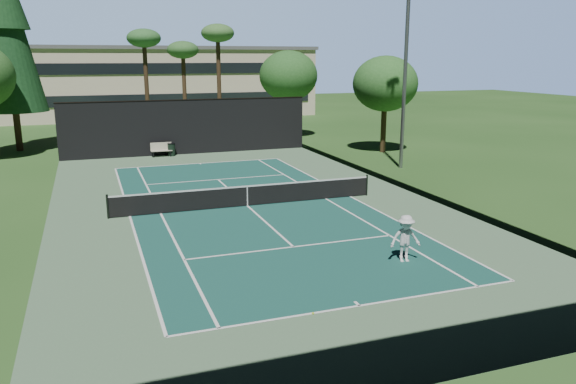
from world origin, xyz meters
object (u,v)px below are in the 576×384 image
(tennis_net, at_px, (247,195))
(tennis_ball_b, at_px, (206,191))
(trash_bin, at_px, (171,150))
(tennis_ball_c, at_px, (271,189))
(player, at_px, (405,239))
(tennis_ball_d, at_px, (121,206))
(tennis_ball_a, at_px, (313,313))
(park_bench, at_px, (161,149))

(tennis_net, relative_size, tennis_ball_b, 191.99)
(trash_bin, bearing_deg, tennis_ball_c, -74.80)
(player, distance_m, tennis_ball_d, 14.28)
(tennis_ball_a, bearing_deg, player, 31.37)
(tennis_ball_a, height_order, trash_bin, trash_bin)
(park_bench, bearing_deg, tennis_net, -82.39)
(trash_bin, bearing_deg, tennis_ball_d, -108.01)
(tennis_ball_c, bearing_deg, tennis_net, -126.32)
(tennis_ball_b, height_order, park_bench, park_bench)
(player, relative_size, tennis_ball_a, 23.42)
(player, bearing_deg, tennis_ball_b, 118.77)
(tennis_net, height_order, tennis_ball_d, tennis_net)
(park_bench, relative_size, trash_bin, 1.59)
(tennis_ball_b, bearing_deg, park_bench, 94.04)
(tennis_ball_a, height_order, tennis_ball_d, tennis_ball_d)
(trash_bin, bearing_deg, tennis_net, -85.05)
(tennis_ball_b, relative_size, trash_bin, 0.07)
(park_bench, bearing_deg, player, -78.03)
(player, xyz_separation_m, tennis_ball_c, (-1.04, 11.98, -0.80))
(tennis_net, bearing_deg, tennis_ball_a, -96.95)
(player, bearing_deg, tennis_ball_c, 104.87)
(player, distance_m, tennis_ball_c, 12.05)
(tennis_ball_a, distance_m, trash_bin, 27.50)
(tennis_ball_a, bearing_deg, tennis_ball_c, 76.47)
(tennis_net, height_order, tennis_ball_b, tennis_net)
(tennis_ball_b, height_order, trash_bin, trash_bin)
(tennis_ball_b, distance_m, tennis_ball_c, 3.46)
(tennis_ball_a, height_order, park_bench, park_bench)
(player, xyz_separation_m, park_bench, (-5.23, 24.66, -0.29))
(player, height_order, tennis_ball_c, player)
(tennis_ball_a, relative_size, tennis_ball_d, 0.97)
(player, xyz_separation_m, tennis_ball_b, (-4.39, 12.84, -0.81))
(tennis_net, relative_size, tennis_ball_a, 180.01)
(park_bench, bearing_deg, tennis_ball_d, -105.21)
(tennis_net, relative_size, tennis_ball_d, 174.94)
(tennis_net, relative_size, trash_bin, 13.65)
(tennis_ball_b, bearing_deg, tennis_ball_d, -159.30)
(player, relative_size, tennis_ball_d, 22.76)
(park_bench, xyz_separation_m, trash_bin, (0.73, 0.03, -0.07))
(tennis_ball_a, height_order, tennis_ball_c, tennis_ball_c)
(player, bearing_deg, trash_bin, 110.21)
(tennis_ball_a, xyz_separation_m, trash_bin, (0.11, 27.49, 0.44))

